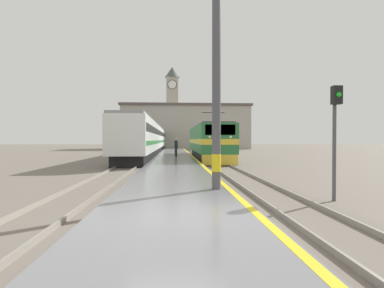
{
  "coord_description": "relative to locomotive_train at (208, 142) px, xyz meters",
  "views": [
    {
      "loc": [
        -0.05,
        -6.89,
        2.04
      ],
      "look_at": [
        1.83,
        24.23,
        1.6
      ],
      "focal_mm": 28.0,
      "sensor_mm": 36.0,
      "label": 1
    }
  ],
  "objects": [
    {
      "name": "rail_track_near",
      "position": [
        0.0,
        1.22,
        -1.78
      ],
      "size": [
        2.84,
        140.0,
        0.16
      ],
      "color": "#70665B",
      "rests_on": "ground"
    },
    {
      "name": "ground_plane",
      "position": [
        -3.46,
        6.22,
        -1.81
      ],
      "size": [
        200.0,
        200.0,
        0.0
      ],
      "primitive_type": "plane",
      "color": "#70665B"
    },
    {
      "name": "locomotive_train",
      "position": [
        0.0,
        0.0,
        0.0
      ],
      "size": [
        2.92,
        16.5,
        4.5
      ],
      "color": "black",
      "rests_on": "ground"
    },
    {
      "name": "person_on_platform",
      "position": [
        -3.31,
        -0.12,
        -0.47
      ],
      "size": [
        0.34,
        0.34,
        1.86
      ],
      "color": "#23232D",
      "rests_on": "platform"
    },
    {
      "name": "catenary_mast",
      "position": [
        -2.01,
        -20.53,
        2.59
      ],
      "size": [
        2.37,
        0.32,
        8.26
      ],
      "color": "#4C4C51",
      "rests_on": "platform"
    },
    {
      "name": "platform",
      "position": [
        -3.46,
        1.22,
        -1.63
      ],
      "size": [
        3.98,
        140.0,
        0.35
      ],
      "color": "slate",
      "rests_on": "ground"
    },
    {
      "name": "rail_track_far",
      "position": [
        -6.9,
        1.22,
        -1.78
      ],
      "size": [
        2.83,
        140.0,
        0.16
      ],
      "color": "#70665B",
      "rests_on": "ground"
    },
    {
      "name": "signal_post",
      "position": [
        1.81,
        -21.11,
        0.75
      ],
      "size": [
        0.3,
        0.39,
        3.8
      ],
      "color": "#4C4C51",
      "rests_on": "ground"
    },
    {
      "name": "clock_tower",
      "position": [
        -3.95,
        49.66,
        9.6
      ],
      "size": [
        3.87,
        3.87,
        21.51
      ],
      "color": "#ADA393",
      "rests_on": "ground"
    },
    {
      "name": "station_building",
      "position": [
        -0.87,
        36.21,
        3.13
      ],
      "size": [
        28.35,
        8.3,
        9.82
      ],
      "color": "#A8A399",
      "rests_on": "ground"
    },
    {
      "name": "passenger_train",
      "position": [
        -6.9,
        12.38,
        0.37
      ],
      "size": [
        2.92,
        44.95,
        4.05
      ],
      "color": "black",
      "rests_on": "ground"
    }
  ]
}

